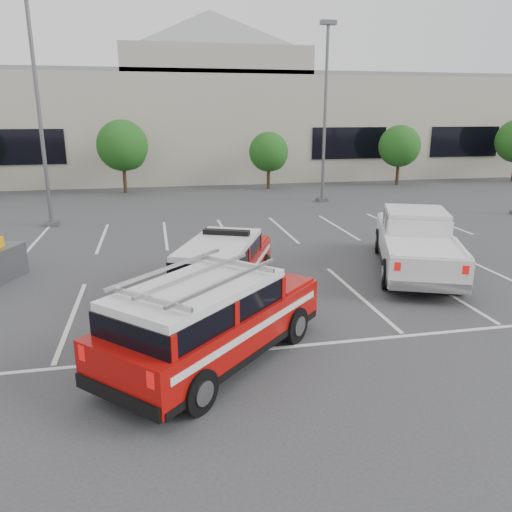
% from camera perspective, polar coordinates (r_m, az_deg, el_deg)
% --- Properties ---
extents(ground, '(120.00, 120.00, 0.00)m').
position_cam_1_polar(ground, '(14.33, 1.62, -5.33)').
color(ground, '#363638').
rests_on(ground, ground).
extents(stall_markings, '(23.00, 15.00, 0.01)m').
position_cam_1_polar(stall_markings, '(18.51, -1.54, -0.35)').
color(stall_markings, silver).
rests_on(stall_markings, ground).
extents(convention_building, '(60.00, 16.99, 13.20)m').
position_cam_1_polar(convention_building, '(44.98, -7.68, 15.20)').
color(convention_building, '#B6AA9A').
rests_on(convention_building, ground).
extents(tree_mid_left, '(3.37, 3.37, 4.85)m').
position_cam_1_polar(tree_mid_left, '(35.16, -14.86, 11.91)').
color(tree_mid_left, '#3F2B19').
rests_on(tree_mid_left, ground).
extents(tree_mid_right, '(2.77, 2.77, 3.99)m').
position_cam_1_polar(tree_mid_right, '(36.08, 1.58, 11.66)').
color(tree_mid_right, '#3F2B19').
rests_on(tree_mid_right, ground).
extents(tree_right, '(3.07, 3.07, 4.42)m').
position_cam_1_polar(tree_right, '(39.54, 16.16, 11.82)').
color(tree_right, '#3F2B19').
rests_on(tree_right, ground).
extents(light_pole_left, '(0.90, 0.60, 10.24)m').
position_cam_1_polar(light_pole_left, '(25.48, -23.52, 14.66)').
color(light_pole_left, '#59595E').
rests_on(light_pole_left, ground).
extents(light_pole_mid, '(0.90, 0.60, 10.24)m').
position_cam_1_polar(light_pole_mid, '(30.70, 7.89, 15.78)').
color(light_pole_mid, '#59595E').
rests_on(light_pole_mid, ground).
extents(fire_chief_suv, '(3.81, 5.58, 1.85)m').
position_cam_1_polar(fire_chief_suv, '(14.87, -3.77, -1.48)').
color(fire_chief_suv, '#9C0A07').
rests_on(fire_chief_suv, ground).
extents(white_pickup, '(4.54, 6.93, 2.01)m').
position_cam_1_polar(white_pickup, '(17.88, 17.75, 0.94)').
color(white_pickup, silver).
rests_on(white_pickup, ground).
extents(ladder_suv, '(5.39, 5.37, 2.15)m').
position_cam_1_polar(ladder_suv, '(10.77, -5.18, -7.87)').
color(ladder_suv, '#9C0A07').
rests_on(ladder_suv, ground).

